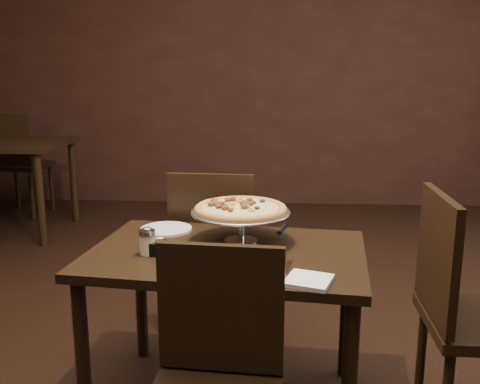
{
  "coord_description": "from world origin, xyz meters",
  "views": [
    {
      "loc": [
        0.23,
        -2.1,
        1.37
      ],
      "look_at": [
        0.1,
        -0.03,
        0.91
      ],
      "focal_mm": 40.0,
      "sensor_mm": 36.0,
      "label": 1
    }
  ],
  "objects": [
    {
      "name": "bg_chair_far",
      "position": [
        -2.25,
        2.84,
        0.55
      ],
      "size": [
        0.51,
        0.51,
        1.01
      ],
      "rotation": [
        0.0,
        0.0,
        3.05
      ],
      "color": "black",
      "rests_on": "ground"
    },
    {
      "name": "chair_side",
      "position": [
        0.96,
        -0.2,
        0.52
      ],
      "size": [
        0.45,
        0.45,
        0.94
      ],
      "rotation": [
        0.0,
        0.0,
        1.55
      ],
      "color": "black",
      "rests_on": "ground"
    },
    {
      "name": "pizza_stand",
      "position": [
        0.09,
        0.03,
        0.82
      ],
      "size": [
        0.41,
        0.41,
        0.17
      ],
      "color": "#ACACB3",
      "rests_on": "dining_table"
    },
    {
      "name": "parmesan_shaker",
      "position": [
        -0.26,
        -0.15,
        0.73
      ],
      "size": [
        0.06,
        0.06,
        0.11
      ],
      "color": "#F9F0C2",
      "rests_on": "dining_table"
    },
    {
      "name": "packet_caddy",
      "position": [
        -0.22,
        -0.14,
        0.71
      ],
      "size": [
        0.08,
        0.08,
        0.06
      ],
      "rotation": [
        0.0,
        0.0,
        0.32
      ],
      "color": "black",
      "rests_on": "dining_table"
    },
    {
      "name": "plate_left",
      "position": [
        -0.25,
        0.17,
        0.68
      ],
      "size": [
        0.23,
        0.23,
        0.01
      ],
      "primitive_type": "cylinder",
      "color": "white",
      "rests_on": "dining_table"
    },
    {
      "name": "chair_near",
      "position": [
        0.06,
        -0.67,
        0.47
      ],
      "size": [
        0.43,
        0.43,
        0.86
      ],
      "rotation": [
        0.0,
        0.0,
        -0.08
      ],
      "color": "black",
      "rests_on": "ground"
    },
    {
      "name": "napkin_stack",
      "position": [
        0.35,
        -0.4,
        0.69
      ],
      "size": [
        0.19,
        0.19,
        0.02
      ],
      "primitive_type": "cube",
      "rotation": [
        0.0,
        0.0,
        -0.32
      ],
      "color": "white",
      "rests_on": "dining_table"
    },
    {
      "name": "plate_near",
      "position": [
        0.06,
        -0.37,
        0.69
      ],
      "size": [
        0.27,
        0.27,
        0.01
      ],
      "primitive_type": "cylinder",
      "color": "white",
      "rests_on": "dining_table"
    },
    {
      "name": "room",
      "position": [
        0.06,
        0.03,
        1.4
      ],
      "size": [
        6.04,
        7.04,
        2.84
      ],
      "color": "black",
      "rests_on": "ground"
    },
    {
      "name": "pepper_flake_shaker",
      "position": [
        -0.11,
        -0.3,
        0.72
      ],
      "size": [
        0.05,
        0.05,
        0.09
      ],
      "color": "maroon",
      "rests_on": "dining_table"
    },
    {
      "name": "serving_spatula",
      "position": [
        0.26,
        -0.23,
        0.81
      ],
      "size": [
        0.13,
        0.13,
        0.02
      ],
      "rotation": [
        0.0,
        0.0,
        -0.2
      ],
      "color": "#ACACB3",
      "rests_on": "pizza_stand"
    },
    {
      "name": "dining_table",
      "position": [
        0.05,
        -0.08,
        0.59
      ],
      "size": [
        1.16,
        0.84,
        0.68
      ],
      "rotation": [
        0.0,
        0.0,
        -0.11
      ],
      "color": "black",
      "rests_on": "ground"
    },
    {
      "name": "chair_far",
      "position": [
        -0.07,
        0.5,
        0.49
      ],
      "size": [
        0.44,
        0.44,
        0.9
      ],
      "rotation": [
        0.0,
        0.0,
        3.09
      ],
      "color": "black",
      "rests_on": "ground"
    }
  ]
}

